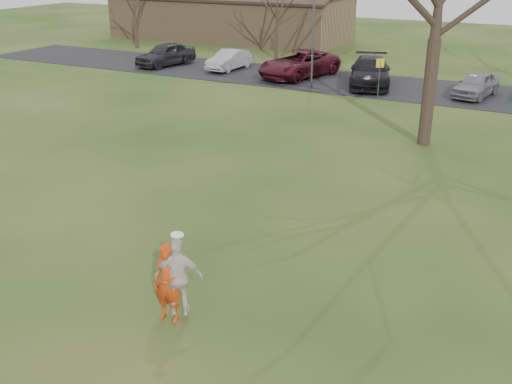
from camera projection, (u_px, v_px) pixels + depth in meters
ground at (171, 319)px, 12.95m from camera, size 120.00×120.00×0.00m
parking_strip at (428, 91)px, 33.54m from camera, size 62.00×6.50×0.04m
player_defender at (168, 283)px, 12.62m from camera, size 0.69×0.49×1.77m
car_0 at (166, 54)px, 40.26m from camera, size 2.70×4.70×1.51m
car_1 at (229, 60)px, 38.97m from camera, size 1.60×3.94×1.27m
car_2 at (299, 64)px, 36.71m from camera, size 4.05×6.21×1.59m
car_3 at (370, 72)px, 34.37m from camera, size 3.66×5.82×1.57m
car_4 at (476, 85)px, 31.85m from camera, size 2.24×4.01×1.29m
catching_play at (179, 277)px, 12.55m from camera, size 1.11×0.81×1.93m
building at (230, 16)px, 52.00m from camera, size 20.60×8.50×5.14m
lamp_post at (314, 16)px, 32.53m from camera, size 0.34×0.34×6.27m
sign_yellow at (380, 71)px, 31.37m from camera, size 0.35×0.35×2.08m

